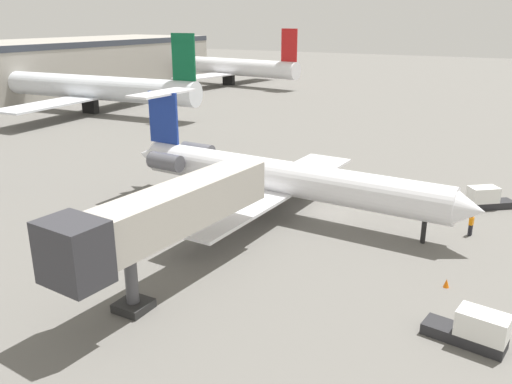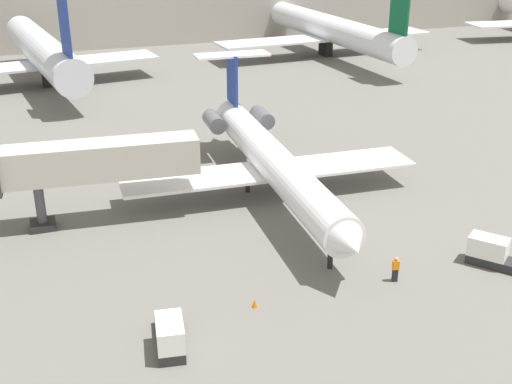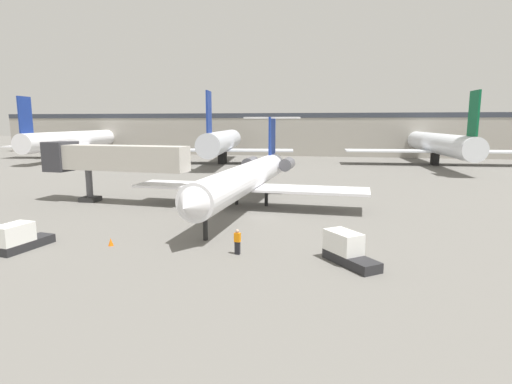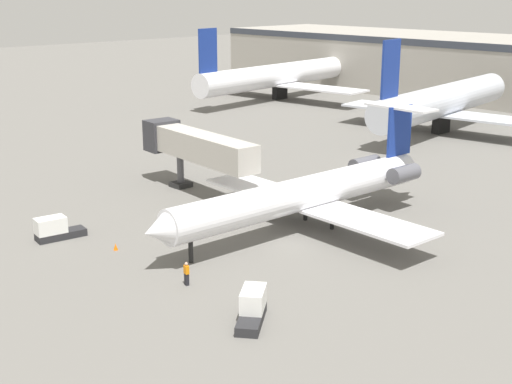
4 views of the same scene
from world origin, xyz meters
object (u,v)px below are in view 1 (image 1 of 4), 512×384
jet_bridge (159,218)px  baggage_tug_trailing (474,330)px  regional_jet (274,176)px  parked_airliner_centre (90,88)px  baggage_tug_lead (486,199)px  ground_crew_marshaller (471,225)px  traffic_cone_near (446,283)px  parked_airliner_east_mid (229,67)px

jet_bridge → baggage_tug_trailing: 17.65m
regional_jet → parked_airliner_centre: size_ratio=0.73×
baggage_tug_trailing → parked_airliner_centre: parked_airliner_centre is taller
parked_airliner_centre → baggage_tug_lead: bearing=-105.7°
jet_bridge → ground_crew_marshaller: bearing=-39.4°
ground_crew_marshaller → traffic_cone_near: bearing=179.3°
baggage_tug_trailing → jet_bridge: bearing=101.0°
ground_crew_marshaller → traffic_cone_near: size_ratio=3.07×
traffic_cone_near → parked_airliner_east_mid: size_ratio=0.01×
baggage_tug_lead → traffic_cone_near: bearing=178.5°
baggage_tug_lead → jet_bridge: bearing=148.9°
regional_jet → parked_airliner_centre: bearing=60.6°
baggage_tug_lead → parked_airliner_east_mid: (63.55, 65.01, 3.43)m
jet_bridge → parked_airliner_centre: size_ratio=0.38×
jet_bridge → regional_jet: bearing=1.5°
traffic_cone_near → regional_jet: bearing=66.4°
parked_airliner_east_mid → parked_airliner_centre: bearing=-179.6°
traffic_cone_near → parked_airliner_east_mid: 102.70m
baggage_tug_trailing → parked_airliner_east_mid: size_ratio=0.11×
jet_bridge → parked_airliner_east_mid: (88.52, 49.93, -0.51)m
regional_jet → baggage_tug_trailing: bearing=-124.9°
jet_bridge → traffic_cone_near: (8.78, -14.68, -4.50)m
regional_jet → traffic_cone_near: bearing=-113.6°
baggage_tug_lead → baggage_tug_trailing: same height
ground_crew_marshaller → parked_airliner_centre: size_ratio=0.04×
traffic_cone_near → parked_airliner_centre: 73.03m
baggage_tug_lead → parked_airliner_centre: (18.17, 64.73, 3.45)m
jet_bridge → traffic_cone_near: size_ratio=29.71×
regional_jet → parked_airliner_east_mid: (73.15, 49.51, 1.08)m
ground_crew_marshaller → traffic_cone_near: ground_crew_marshaller is taller
regional_jet → baggage_tug_trailing: (-12.07, -17.30, -2.34)m
regional_jet → parked_airliner_centre: (27.77, 49.23, 1.11)m
traffic_cone_near → parked_airliner_centre: (34.36, 64.32, 4.01)m
baggage_tug_lead → traffic_cone_near: 16.20m
jet_bridge → ground_crew_marshaller: (17.97, -14.78, -3.91)m
regional_jet → baggage_tug_trailing: 21.22m
ground_crew_marshaller → parked_airliner_east_mid: parked_airliner_east_mid is taller
regional_jet → baggage_tug_lead: 18.38m
ground_crew_marshaller → baggage_tug_lead: 7.00m
parked_airliner_east_mid → baggage_tug_trailing: bearing=-141.9°
regional_jet → traffic_cone_near: regional_jet is taller
jet_bridge → traffic_cone_near: 17.68m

